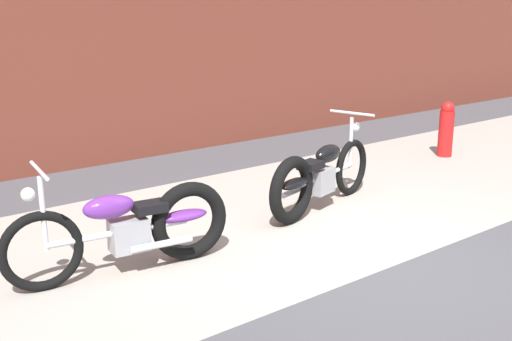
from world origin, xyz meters
The scene contains 5 objects.
ground_plane centered at (0.00, 0.00, 0.00)m, with size 80.00×80.00×0.00m, color #47474C.
sidewalk_slab centered at (0.00, 1.75, 0.00)m, with size 36.00×3.50×0.01m, color #9E998E.
motorcycle_purple centered at (-1.82, 1.33, 0.40)m, with size 2.00×0.63×1.03m.
motorcycle_black centered at (0.51, 1.54, 0.40)m, with size 1.97×0.76×1.03m.
fire_hydrant centered at (3.85, 2.22, 0.42)m, with size 0.22×0.22×0.84m.
Camera 1 is at (-4.15, -3.30, 2.28)m, focal length 43.87 mm.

